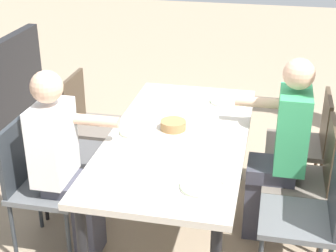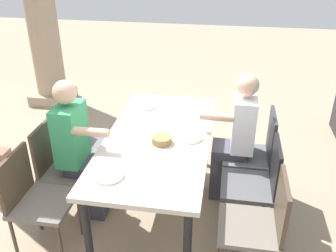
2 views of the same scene
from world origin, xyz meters
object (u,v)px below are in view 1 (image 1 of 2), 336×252
dining_table (178,145)px  plate_2 (202,186)px  chair_east_north (313,211)px  diner_woman_green (65,161)px  chair_west_south (89,120)px  chair_east_south (37,179)px  chair_mid_south (66,147)px  chair_west_north (306,140)px  plate_0 (226,101)px  plate_1 (136,132)px  bread_basket (173,125)px  diner_man_white (281,146)px  chair_mid_north (309,174)px

dining_table → plate_2: 0.66m
chair_east_north → diner_woman_green: 1.54m
chair_west_south → chair_east_south: size_ratio=0.97×
chair_mid_south → chair_west_north: bearing=105.9°
dining_table → chair_west_north: bearing=126.4°
plate_0 → plate_1: bearing=-38.9°
chair_west_south → plate_1: size_ratio=4.16×
bread_basket → chair_west_north: bearing=121.1°
dining_table → diner_man_white: diner_man_white is taller
dining_table → diner_woman_green: size_ratio=1.42×
chair_east_south → chair_west_north: bearing=119.2°
diner_man_white → plate_0: (-0.48, -0.42, 0.09)m
dining_table → diner_man_white: (-0.15, 0.66, -0.01)m
diner_woman_green → plate_1: size_ratio=5.97×
chair_mid_south → plate_1: 0.66m
chair_west_south → dining_table: bearing=53.6°
chair_east_south → diner_man_white: diner_man_white is taller
diner_woman_green → chair_mid_south: bearing=-156.9°
diner_woman_green → plate_0: size_ratio=5.31×
chair_east_south → plate_1: chair_east_south is taller
chair_east_south → plate_0: size_ratio=3.81×
chair_mid_south → chair_east_north: size_ratio=0.94×
chair_east_north → diner_woman_green: (-0.00, -1.53, 0.14)m
chair_east_north → plate_2: size_ratio=3.90×
dining_table → plate_1: 0.29m
dining_table → diner_woman_green: (0.33, -0.66, -0.02)m
chair_east_north → dining_table: bearing=-110.8°
chair_east_south → bread_basket: chair_east_south is taller
dining_table → bread_basket: (-0.09, -0.05, 0.10)m
chair_mid_south → diner_man_white: (-0.00, 1.53, 0.17)m
chair_west_north → diner_man_white: 0.56m
dining_table → chair_west_south: bearing=-126.4°
chair_mid_south → plate_0: (-0.48, 1.11, 0.27)m
chair_west_north → chair_mid_north: 0.49m
chair_west_north → plate_0: size_ratio=3.67×
diner_woman_green → bread_basket: diner_woman_green is taller
dining_table → chair_east_south: (0.33, -0.87, -0.17)m
plate_2 → chair_west_north: bearing=153.7°
chair_east_north → plate_0: bearing=-146.8°
chair_mid_south → bread_basket: chair_mid_south is taller
chair_west_south → chair_mid_south: size_ratio=1.01×
chair_west_north → diner_woman_green: (0.96, -1.52, 0.16)m
chair_west_south → plate_0: size_ratio=3.69×
plate_1 → plate_2: (0.58, 0.53, -0.00)m
diner_man_white → plate_0: size_ratio=5.42×
chair_east_north → chair_east_south: size_ratio=1.02×
chair_west_north → chair_west_south: 1.73m
chair_west_south → bread_basket: bearing=55.9°
chair_east_south → diner_woman_green: (-0.00, 0.20, 0.15)m
diner_woman_green → plate_0: 1.32m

